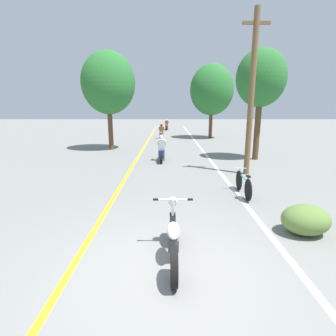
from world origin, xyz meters
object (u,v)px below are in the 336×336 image
roadside_tree_right_far (213,90)px  bicycle_parked (244,184)px  motorcycle_rider_lead (162,151)px  roadside_tree_right_near (262,79)px  motorcycle_rider_mid (162,133)px  motorcycle_rider_far (167,126)px  motorcycle_foreground (174,239)px  utility_pole (252,93)px  roadside_tree_left (109,83)px

roadside_tree_right_far → bicycle_parked: size_ratio=3.72×
bicycle_parked → motorcycle_rider_lead: bearing=116.6°
roadside_tree_right_near → bicycle_parked: size_ratio=3.28×
motorcycle_rider_mid → bicycle_parked: size_ratio=1.18×
roadside_tree_right_far → motorcycle_rider_far: 10.83m
motorcycle_rider_lead → bicycle_parked: 6.40m
motorcycle_rider_far → motorcycle_foreground: bearing=-89.5°
motorcycle_rider_lead → motorcycle_foreground: bearing=-87.3°
utility_pole → bicycle_parked: 4.31m
motorcycle_rider_far → bicycle_parked: (2.69, -25.65, -0.15)m
motorcycle_rider_far → motorcycle_rider_lead: bearing=-90.5°
roadside_tree_right_near → bicycle_parked: roadside_tree_right_near is taller
roadside_tree_right_far → motorcycle_rider_lead: (-4.34, -10.70, -3.87)m
motorcycle_foreground → utility_pole: bearing=63.3°
motorcycle_rider_lead → motorcycle_rider_mid: 10.15m
utility_pole → motorcycle_rider_lead: 5.58m
motorcycle_foreground → motorcycle_rider_mid: (-0.70, 19.69, 0.10)m
roadside_tree_right_far → motorcycle_rider_far: (-4.17, 9.22, -3.87)m
roadside_tree_right_far → motorcycle_foreground: size_ratio=3.21×
motorcycle_rider_lead → motorcycle_rider_mid: bearing=91.4°
roadside_tree_left → motorcycle_rider_mid: size_ratio=3.06×
roadside_tree_right_near → motorcycle_rider_far: roadside_tree_right_near is taller
roadside_tree_right_far → roadside_tree_left: 10.41m
utility_pole → roadside_tree_right_far: utility_pole is taller
motorcycle_rider_mid → motorcycle_rider_far: (0.43, 9.78, -0.01)m
motorcycle_rider_mid → motorcycle_rider_far: motorcycle_rider_mid is taller
motorcycle_rider_mid → utility_pole: bearing=-72.6°
roadside_tree_left → bicycle_parked: (6.46, -9.69, -4.04)m
motorcycle_rider_far → bicycle_parked: size_ratio=1.20×
roadside_tree_right_near → motorcycle_foreground: 11.77m
utility_pole → roadside_tree_left: (-7.41, 6.81, 0.98)m
motorcycle_foreground → roadside_tree_right_far: bearing=79.1°
utility_pole → motorcycle_foreground: bearing=-116.7°
roadside_tree_right_near → motorcycle_rider_mid: roadside_tree_right_near is taller
motorcycle_foreground → motorcycle_rider_lead: bearing=92.7°
bicycle_parked → motorcycle_foreground: bearing=-122.3°
utility_pole → motorcycle_foreground: (-3.37, -6.70, -3.00)m
bicycle_parked → motorcycle_rider_far: bearing=96.0°
bicycle_parked → roadside_tree_right_far: bearing=84.9°
roadside_tree_left → roadside_tree_right_near: bearing=-21.6°
motorcycle_foreground → motorcycle_rider_far: 29.47m
utility_pole → roadside_tree_right_far: bearing=87.8°
motorcycle_rider_mid → bicycle_parked: bearing=-78.9°
roadside_tree_right_near → motorcycle_rider_mid: size_ratio=2.79×
roadside_tree_right_near → motorcycle_foreground: (-4.83, -9.99, -3.91)m
roadside_tree_right_far → roadside_tree_left: roadside_tree_right_far is taller
motorcycle_rider_mid → bicycle_parked: 16.17m
motorcycle_rider_mid → motorcycle_rider_lead: bearing=-88.6°
motorcycle_foreground → roadside_tree_right_near: bearing=64.2°
roadside_tree_left → bicycle_parked: roadside_tree_left is taller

